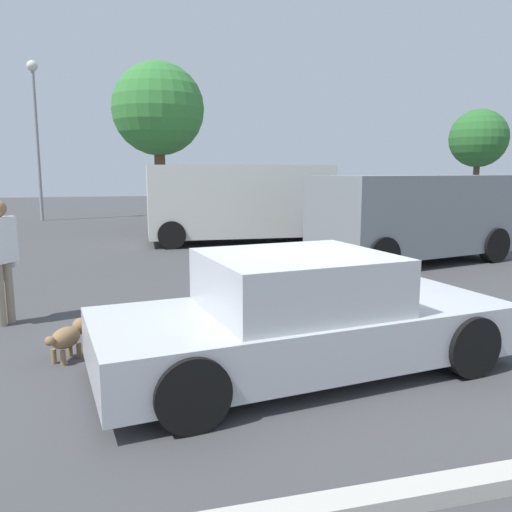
% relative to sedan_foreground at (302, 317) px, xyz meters
% --- Properties ---
extents(ground_plane, '(80.00, 80.00, 0.00)m').
position_rel_sedan_foreground_xyz_m(ground_plane, '(0.13, 0.28, -0.57)').
color(ground_plane, '#424244').
extents(sedan_foreground, '(4.54, 2.36, 1.25)m').
position_rel_sedan_foreground_xyz_m(sedan_foreground, '(0.00, 0.00, 0.00)').
color(sedan_foreground, '#B7BABF').
rests_on(sedan_foreground, ground_plane).
extents(dog, '(0.45, 0.54, 0.42)m').
position_rel_sedan_foreground_xyz_m(dog, '(-2.41, 0.93, -0.30)').
color(dog, olive).
rests_on(dog, ground_plane).
extents(van_white, '(5.36, 2.35, 2.25)m').
position_rel_sedan_foreground_xyz_m(van_white, '(1.60, 9.93, 0.64)').
color(van_white, silver).
rests_on(van_white, ground_plane).
extents(suv_dark, '(4.93, 3.07, 1.99)m').
position_rel_sedan_foreground_xyz_m(suv_dark, '(4.64, 5.58, 0.52)').
color(suv_dark, gray).
rests_on(suv_dark, ground_plane).
extents(pedestrian, '(0.41, 0.50, 1.71)m').
position_rel_sedan_foreground_xyz_m(pedestrian, '(-3.38, 2.57, 0.45)').
color(pedestrian, gray).
rests_on(pedestrian, ground_plane).
extents(parking_curb, '(8.41, 0.20, 0.12)m').
position_rel_sedan_foreground_xyz_m(parking_curb, '(0.13, -2.32, -0.51)').
color(parking_curb, '#B7B2A8').
rests_on(parking_curb, ground_plane).
extents(light_post_mid, '(0.44, 0.44, 6.55)m').
position_rel_sedan_foreground_xyz_m(light_post_mid, '(-5.02, 18.70, 3.86)').
color(light_post_mid, gray).
rests_on(light_post_mid, ground_plane).
extents(tree_back_left, '(2.71, 2.71, 4.98)m').
position_rel_sedan_foreground_xyz_m(tree_back_left, '(14.79, 16.60, 3.03)').
color(tree_back_left, brown).
rests_on(tree_back_left, ground_plane).
extents(tree_back_center, '(3.36, 3.36, 6.01)m').
position_rel_sedan_foreground_xyz_m(tree_back_center, '(-0.29, 14.82, 3.72)').
color(tree_back_center, brown).
rests_on(tree_back_center, ground_plane).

